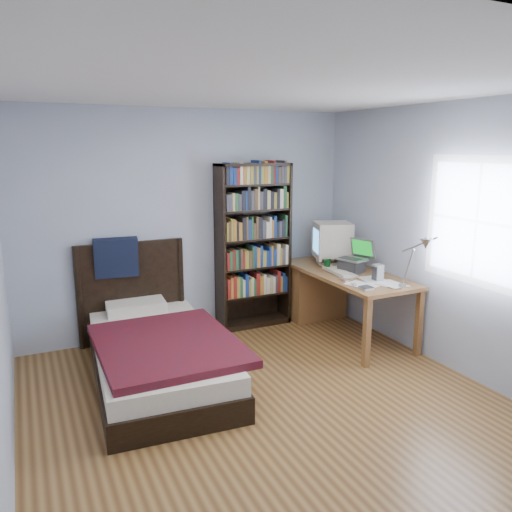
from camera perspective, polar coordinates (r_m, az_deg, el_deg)
name	(u,v)px	position (r m, az deg, el deg)	size (l,w,h in m)	color
room	(281,261)	(3.75, 2.89, -0.52)	(4.20, 4.24, 2.50)	brown
desk	(322,288)	(6.09, 7.56, -3.62)	(0.75, 1.72, 0.73)	brown
crt_monitor	(331,240)	(5.94, 8.54, 1.81)	(0.56, 0.52, 0.50)	beige
laptop	(353,263)	(5.61, 11.01, -0.76)	(0.38, 0.36, 0.37)	#2D2D30
desk_lamp	(422,249)	(4.71, 18.49, 0.80)	(0.22, 0.49, 0.58)	#99999E
keyboard	(340,272)	(5.54, 9.55, -1.83)	(0.18, 0.47, 0.03)	beige
speaker	(378,273)	(5.29, 13.77, -1.87)	(0.09, 0.09, 0.17)	#959597
soda_can	(327,264)	(5.69, 8.15, -0.91)	(0.07, 0.07, 0.13)	#073914
mouse	(329,265)	(5.83, 8.35, -1.06)	(0.06, 0.10, 0.03)	silver
phone_silver	(344,279)	(5.28, 10.03, -2.60)	(0.05, 0.10, 0.02)	#B0AFB4
phone_grey	(354,284)	(5.10, 11.15, -3.19)	(0.04, 0.08, 0.02)	#959597
external_drive	(366,288)	(4.98, 12.47, -3.60)	(0.11, 0.11, 0.02)	#959597
bookshelf	(253,246)	(5.80, -0.30, 1.15)	(0.86, 0.30, 1.91)	black
bed	(155,348)	(4.82, -11.50, -10.28)	(1.25, 2.27, 1.16)	black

